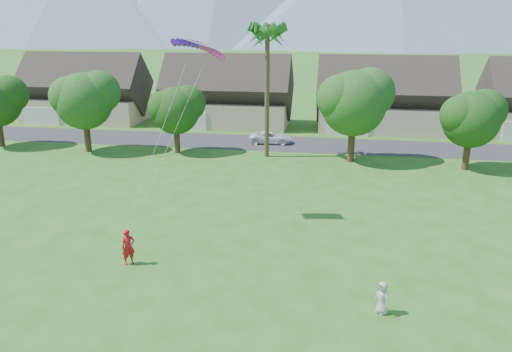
% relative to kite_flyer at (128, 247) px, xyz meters
% --- Properties ---
extents(ground, '(500.00, 500.00, 0.00)m').
position_rel_kite_flyer_xyz_m(ground, '(6.15, -5.09, -1.00)').
color(ground, '#2D6019').
rests_on(ground, ground).
extents(street, '(90.00, 7.00, 0.01)m').
position_rel_kite_flyer_xyz_m(street, '(6.15, 28.91, -0.99)').
color(street, '#2D2D30').
rests_on(street, ground).
extents(kite_flyer, '(0.86, 0.83, 1.99)m').
position_rel_kite_flyer_xyz_m(kite_flyer, '(0.00, 0.00, 0.00)').
color(kite_flyer, red).
rests_on(kite_flyer, ground).
extents(watcher, '(0.86, 0.90, 1.56)m').
position_rel_kite_flyer_xyz_m(watcher, '(13.13, -2.68, -0.22)').
color(watcher, '#B3B2AE').
rests_on(watcher, ground).
extents(parked_car, '(4.65, 2.32, 1.26)m').
position_rel_kite_flyer_xyz_m(parked_car, '(3.81, 28.91, -0.36)').
color(parked_car, silver).
rests_on(parked_car, ground).
extents(houses_row, '(72.75, 8.19, 8.86)m').
position_rel_kite_flyer_xyz_m(houses_row, '(6.65, 37.91, 2.45)').
color(houses_row, beige).
rests_on(houses_row, ground).
extents(tree_row, '(62.27, 6.67, 8.45)m').
position_rel_kite_flyer_xyz_m(tree_row, '(5.01, 22.83, 3.89)').
color(tree_row, '#47301C').
rests_on(tree_row, ground).
extents(fan_palm, '(3.00, 3.00, 13.80)m').
position_rel_kite_flyer_xyz_m(fan_palm, '(4.15, 23.41, 10.80)').
color(fan_palm, '#4C3D26').
rests_on(fan_palm, ground).
extents(parafoil_kite, '(3.43, 1.25, 0.50)m').
position_rel_kite_flyer_xyz_m(parafoil_kite, '(2.28, 7.27, 10.18)').
color(parafoil_kite, '#5B16A8').
rests_on(parafoil_kite, ground).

